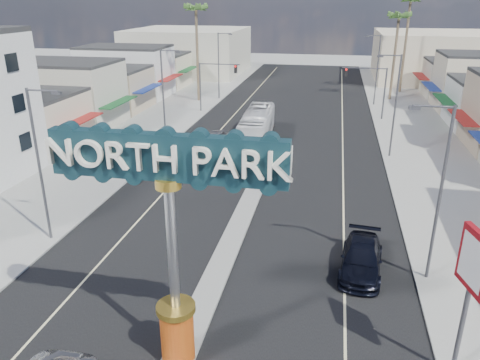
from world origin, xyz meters
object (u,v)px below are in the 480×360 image
at_px(traffic_signal_right, 369,83).
at_px(palm_right_mid, 399,20).
at_px(traffic_signal_left, 214,78).
at_px(palm_left_far, 196,13).
at_px(streetlight_r_mid, 394,101).
at_px(bank_pylon_sign, 473,270).
at_px(streetlight_l_far, 220,62).
at_px(city_bus, 257,125).
at_px(streetlight_r_far, 376,67).
at_px(gateway_sign, 171,227).
at_px(palm_right_far, 410,5).
at_px(streetlight_r_near, 438,187).
at_px(suv_right, 361,259).
at_px(car_parked_left, 214,140).
at_px(streetlight_l_near, 41,159).
at_px(streetlight_l_mid, 165,92).

distance_m(traffic_signal_right, palm_right_mid, 14.10).
distance_m(traffic_signal_left, palm_left_far, 10.14).
distance_m(streetlight_r_mid, bank_pylon_sign, 26.60).
xyz_separation_m(streetlight_l_far, palm_left_far, (-2.57, -2.00, 6.43)).
distance_m(palm_right_mid, city_bus, 29.05).
bearing_deg(streetlight_r_far, gateway_sign, -101.78).
relative_size(traffic_signal_right, streetlight_l_far, 0.67).
xyz_separation_m(streetlight_r_far, palm_left_far, (-23.43, -2.00, 6.43)).
bearing_deg(palm_right_mid, palm_right_far, 71.57).
relative_size(traffic_signal_left, streetlight_r_near, 0.67).
xyz_separation_m(gateway_sign, streetlight_l_far, (-10.43, 50.02, -0.86)).
xyz_separation_m(suv_right, car_parked_left, (-12.89, 19.50, 0.06)).
xyz_separation_m(streetlight_r_near, palm_left_far, (-23.43, 40.00, 6.43)).
xyz_separation_m(traffic_signal_left, bank_pylon_sign, (19.68, -40.59, 0.32)).
height_order(gateway_sign, streetlight_r_near, gateway_sign).
height_order(gateway_sign, streetlight_l_near, gateway_sign).
bearing_deg(traffic_signal_left, bank_pylon_sign, -64.13).
height_order(traffic_signal_right, streetlight_r_far, streetlight_r_far).
bearing_deg(palm_left_far, streetlight_l_near, -86.33).
xyz_separation_m(gateway_sign, city_bus, (-2.00, 30.86, -4.40)).
bearing_deg(palm_right_mid, city_bus, -122.93).
height_order(streetlight_l_near, streetlight_r_near, same).
height_order(streetlight_l_far, suv_right, streetlight_l_far).
bearing_deg(streetlight_l_near, streetlight_l_mid, 90.00).
distance_m(palm_right_mid, car_parked_left, 33.73).
bearing_deg(car_parked_left, streetlight_l_far, 108.81).
bearing_deg(palm_right_mid, streetlight_r_far, -122.69).
distance_m(gateway_sign, streetlight_l_mid, 29.91).
height_order(streetlight_r_near, car_parked_left, streetlight_r_near).
relative_size(traffic_signal_right, streetlight_r_far, 0.67).
distance_m(streetlight_l_near, streetlight_l_far, 42.00).
bearing_deg(bank_pylon_sign, car_parked_left, 107.55).
distance_m(streetlight_l_near, city_bus, 24.60).
bearing_deg(car_parked_left, city_bus, 48.73).
xyz_separation_m(streetlight_l_near, bank_pylon_sign, (20.93, -6.60, -0.47)).
xyz_separation_m(streetlight_l_near, streetlight_l_mid, (0.00, 20.00, 0.00)).
height_order(palm_left_far, car_parked_left, palm_left_far).
bearing_deg(city_bus, streetlight_r_mid, -15.34).
height_order(traffic_signal_left, city_bus, traffic_signal_left).
relative_size(streetlight_l_far, city_bus, 0.82).
xyz_separation_m(streetlight_l_near, palm_right_mid, (23.43, 46.00, 5.54)).
bearing_deg(streetlight_l_far, traffic_signal_right, -22.20).
bearing_deg(suv_right, car_parked_left, 128.83).
xyz_separation_m(traffic_signal_right, palm_left_far, (-22.18, 6.01, 7.22)).
relative_size(traffic_signal_left, palm_left_far, 0.46).
xyz_separation_m(streetlight_l_far, streetlight_r_near, (20.87, -42.00, 0.00)).
bearing_deg(city_bus, gateway_sign, -88.78).
relative_size(gateway_sign, streetlight_l_far, 1.02).
bearing_deg(car_parked_left, palm_right_mid, 61.44).
bearing_deg(traffic_signal_right, palm_right_far, 72.10).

